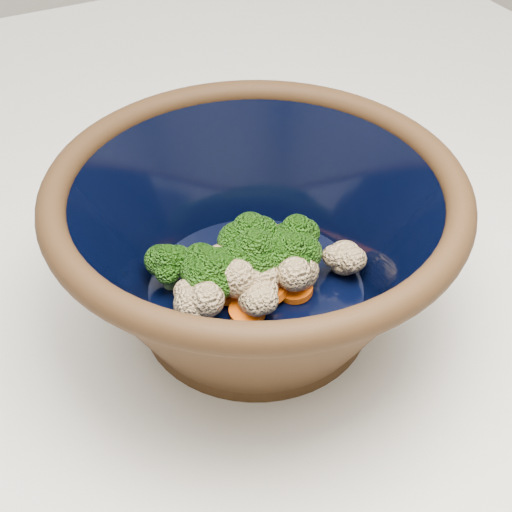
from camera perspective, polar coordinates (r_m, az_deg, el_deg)
counter at (r=1.01m, az=-1.70°, el=-18.66°), size 1.20×1.20×0.90m
mixing_bowl at (r=0.54m, az=0.00°, el=1.04°), size 0.36×0.36×0.13m
vegetable_pile at (r=0.55m, az=-0.33°, el=-0.23°), size 0.16×0.09×0.06m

